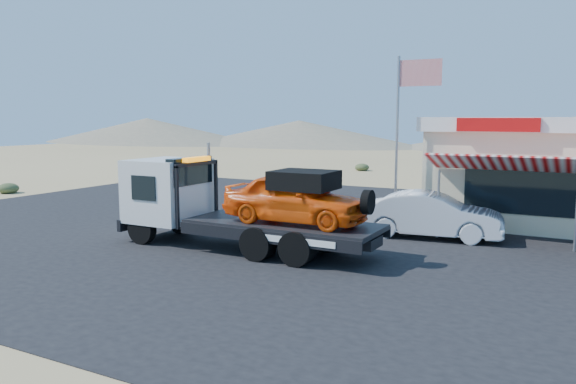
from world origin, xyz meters
name	(u,v)px	position (x,y,z in m)	size (l,w,h in m)	color
ground	(214,237)	(0.00, 0.00, 0.00)	(120.00, 120.00, 0.00)	#9C8559
asphalt_lot	(309,227)	(2.00, 3.00, 0.01)	(32.00, 24.00, 0.02)	black
tow_truck	(240,201)	(1.66, -1.00, 1.45)	(8.04, 2.38, 2.69)	black
white_sedan	(431,215)	(6.32, 3.23, 0.76)	(1.56, 4.49, 1.48)	silver
flagpole	(404,122)	(4.93, 4.50, 3.76)	(1.55, 0.10, 6.00)	#99999E
desert_scrub	(97,182)	(-13.59, 7.72, 0.29)	(25.92, 33.95, 0.68)	#364625
distant_hills	(407,133)	(-9.77, 55.14, 1.89)	(126.00, 48.00, 4.20)	#726B59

